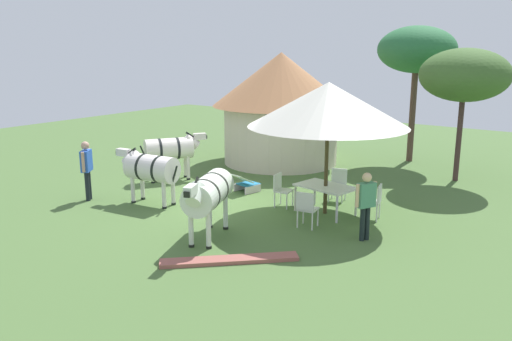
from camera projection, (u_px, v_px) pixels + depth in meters
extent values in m
plane|color=#496935|center=(221.00, 203.00, 14.51)|extent=(36.00, 36.00, 0.00)
cylinder|color=beige|center=(280.00, 134.00, 19.32)|extent=(4.17, 4.17, 2.12)
cone|color=#AA724A|center=(281.00, 79.00, 18.85)|extent=(5.00, 5.00, 1.91)
cylinder|color=#43361D|center=(326.00, 171.00, 13.34)|extent=(0.10, 0.10, 2.28)
cone|color=silver|center=(328.00, 104.00, 12.94)|extent=(4.03, 4.03, 1.10)
cube|color=silver|center=(326.00, 187.00, 13.43)|extent=(1.61, 1.17, 0.04)
cylinder|color=silver|center=(315.00, 192.00, 14.27)|extent=(0.06, 0.06, 0.70)
cylinder|color=silver|center=(356.00, 203.00, 13.33)|extent=(0.06, 0.06, 0.70)
cylinder|color=silver|center=(295.00, 198.00, 13.72)|extent=(0.06, 0.06, 0.70)
cylinder|color=silver|center=(337.00, 209.00, 12.77)|extent=(0.06, 0.06, 0.70)
cube|color=white|center=(284.00, 191.00, 14.04)|extent=(0.47, 0.49, 0.04)
cube|color=white|center=(277.00, 182.00, 14.08)|extent=(0.10, 0.44, 0.45)
cylinder|color=white|center=(293.00, 198.00, 14.18)|extent=(0.04, 0.04, 0.45)
cylinder|color=white|center=(287.00, 201.00, 13.85)|extent=(0.04, 0.04, 0.45)
cylinder|color=white|center=(281.00, 196.00, 14.34)|extent=(0.04, 0.04, 0.45)
cylinder|color=white|center=(275.00, 200.00, 14.02)|extent=(0.04, 0.04, 0.45)
cube|color=silver|center=(308.00, 209.00, 12.48)|extent=(0.49, 0.48, 0.04)
cube|color=silver|center=(305.00, 202.00, 12.26)|extent=(0.44, 0.10, 0.45)
cylinder|color=silver|center=(303.00, 215.00, 12.77)|extent=(0.04, 0.04, 0.45)
cylinder|color=silver|center=(318.00, 217.00, 12.60)|extent=(0.04, 0.04, 0.45)
cylinder|color=silver|center=(297.00, 219.00, 12.46)|extent=(0.04, 0.04, 0.45)
cylinder|color=silver|center=(312.00, 221.00, 12.29)|extent=(0.04, 0.04, 0.45)
cube|color=silver|center=(371.00, 202.00, 13.04)|extent=(0.51, 0.52, 0.04)
cube|color=silver|center=(380.00, 194.00, 12.92)|extent=(0.13, 0.44, 0.45)
cylinder|color=silver|center=(362.00, 212.00, 13.00)|extent=(0.04, 0.04, 0.45)
cylinder|color=silver|center=(365.00, 207.00, 13.34)|extent=(0.04, 0.04, 0.45)
cylinder|color=silver|center=(377.00, 213.00, 12.86)|extent=(0.04, 0.04, 0.45)
cylinder|color=silver|center=(380.00, 209.00, 13.20)|extent=(0.04, 0.04, 0.45)
cube|color=silver|center=(337.00, 186.00, 14.56)|extent=(0.52, 0.50, 0.04)
cube|color=silver|center=(339.00, 176.00, 14.68)|extent=(0.44, 0.13, 0.45)
cylinder|color=silver|center=(342.00, 196.00, 14.38)|extent=(0.04, 0.04, 0.45)
cylinder|color=silver|center=(329.00, 194.00, 14.52)|extent=(0.04, 0.04, 0.45)
cylinder|color=silver|center=(345.00, 192.00, 14.70)|extent=(0.04, 0.04, 0.45)
cylinder|color=silver|center=(332.00, 191.00, 14.84)|extent=(0.04, 0.04, 0.45)
cylinder|color=black|center=(367.00, 223.00, 11.67)|extent=(0.11, 0.11, 0.78)
cylinder|color=black|center=(362.00, 224.00, 11.61)|extent=(0.11, 0.11, 0.78)
cube|color=#468765|center=(366.00, 195.00, 11.48)|extent=(0.36, 0.46, 0.55)
cylinder|color=#E5BB8B|center=(375.00, 193.00, 11.59)|extent=(0.08, 0.08, 0.52)
cylinder|color=#E5BB8B|center=(357.00, 196.00, 11.37)|extent=(0.08, 0.08, 0.52)
sphere|color=#E5BB8B|center=(367.00, 177.00, 11.39)|extent=(0.21, 0.21, 0.21)
cylinder|color=black|center=(89.00, 185.00, 14.75)|extent=(0.12, 0.12, 0.84)
cylinder|color=black|center=(87.00, 186.00, 14.60)|extent=(0.12, 0.12, 0.84)
cube|color=blue|center=(86.00, 161.00, 14.51)|extent=(0.43, 0.49, 0.59)
cylinder|color=tan|center=(89.00, 158.00, 14.76)|extent=(0.09, 0.09, 0.56)
cylinder|color=tan|center=(83.00, 162.00, 14.26)|extent=(0.09, 0.09, 0.56)
sphere|color=tan|center=(85.00, 146.00, 14.41)|extent=(0.23, 0.23, 0.23)
cube|color=teal|center=(248.00, 184.00, 15.64)|extent=(0.62, 0.65, 0.03)
cube|color=silver|center=(241.00, 178.00, 15.40)|extent=(0.62, 0.64, 0.30)
cube|color=silver|center=(241.00, 186.00, 15.81)|extent=(0.17, 0.60, 0.22)
cube|color=silver|center=(253.00, 189.00, 15.44)|extent=(0.17, 0.60, 0.22)
cylinder|color=silver|center=(208.00, 192.00, 11.63)|extent=(1.29, 1.81, 0.72)
cylinder|color=black|center=(213.00, 188.00, 11.94)|extent=(0.71, 0.35, 0.73)
cylinder|color=black|center=(204.00, 196.00, 11.34)|extent=(0.71, 0.35, 0.73)
cylinder|color=silver|center=(195.00, 194.00, 10.80)|extent=(0.51, 0.64, 0.52)
cube|color=silver|center=(191.00, 190.00, 10.50)|extent=(0.32, 0.44, 0.20)
cube|color=black|center=(187.00, 194.00, 10.33)|extent=(0.16, 0.16, 0.12)
cube|color=black|center=(195.00, 185.00, 10.75)|extent=(0.18, 0.35, 0.28)
cylinder|color=silver|center=(208.00, 231.00, 11.14)|extent=(0.11, 0.11, 0.81)
cylinder|color=black|center=(209.00, 247.00, 11.23)|extent=(0.13, 0.13, 0.06)
cylinder|color=silver|center=(191.00, 229.00, 11.23)|extent=(0.11, 0.11, 0.81)
cylinder|color=black|center=(192.00, 246.00, 11.32)|extent=(0.13, 0.13, 0.06)
cylinder|color=silver|center=(225.00, 213.00, 12.34)|extent=(0.11, 0.11, 0.81)
cylinder|color=black|center=(226.00, 228.00, 12.42)|extent=(0.13, 0.13, 0.06)
cylinder|color=silver|center=(210.00, 212.00, 12.43)|extent=(0.11, 0.11, 0.81)
cylinder|color=black|center=(210.00, 226.00, 12.51)|extent=(0.13, 0.13, 0.06)
cylinder|color=black|center=(220.00, 186.00, 12.49)|extent=(0.14, 0.24, 0.53)
cylinder|color=silver|center=(169.00, 149.00, 16.74)|extent=(1.39, 1.64, 0.68)
cylinder|color=black|center=(159.00, 149.00, 16.64)|extent=(0.63, 0.45, 0.70)
cylinder|color=black|center=(177.00, 148.00, 16.84)|extent=(0.63, 0.45, 0.70)
cylinder|color=silver|center=(191.00, 142.00, 16.97)|extent=(0.55, 0.62, 0.51)
cube|color=silver|center=(200.00, 136.00, 17.03)|extent=(0.37, 0.43, 0.20)
cube|color=black|center=(205.00, 137.00, 17.10)|extent=(0.17, 0.17, 0.12)
cube|color=black|center=(191.00, 136.00, 16.92)|extent=(0.23, 0.33, 0.28)
cylinder|color=silver|center=(185.00, 166.00, 17.27)|extent=(0.11, 0.11, 0.78)
cylinder|color=black|center=(186.00, 176.00, 17.35)|extent=(0.13, 0.13, 0.06)
cylinder|color=silver|center=(188.00, 168.00, 16.93)|extent=(0.11, 0.11, 0.78)
cylinder|color=black|center=(189.00, 179.00, 17.01)|extent=(0.13, 0.13, 0.06)
cylinder|color=silver|center=(151.00, 169.00, 16.86)|extent=(0.11, 0.11, 0.78)
cylinder|color=black|center=(151.00, 179.00, 16.94)|extent=(0.13, 0.13, 0.06)
cylinder|color=silver|center=(153.00, 171.00, 16.52)|extent=(0.11, 0.11, 0.78)
cylinder|color=black|center=(153.00, 182.00, 16.60)|extent=(0.13, 0.13, 0.06)
cylinder|color=black|center=(144.00, 154.00, 16.48)|extent=(0.17, 0.22, 0.53)
cylinder|color=silver|center=(152.00, 168.00, 14.18)|extent=(1.50, 0.88, 0.72)
cylinder|color=black|center=(160.00, 169.00, 14.05)|extent=(0.17, 0.74, 0.73)
cylinder|color=black|center=(145.00, 167.00, 14.30)|extent=(0.17, 0.74, 0.73)
cylinder|color=silver|center=(132.00, 159.00, 14.47)|extent=(0.59, 0.39, 0.52)
cube|color=silver|center=(124.00, 152.00, 14.57)|extent=(0.42, 0.23, 0.20)
cube|color=black|center=(119.00, 153.00, 14.66)|extent=(0.13, 0.13, 0.12)
cube|color=black|center=(131.00, 152.00, 14.42)|extent=(0.37, 0.08, 0.28)
cylinder|color=silver|center=(133.00, 190.00, 14.41)|extent=(0.11, 0.11, 0.74)
cylinder|color=black|center=(134.00, 202.00, 14.49)|extent=(0.13, 0.13, 0.06)
cylinder|color=silver|center=(143.00, 187.00, 14.75)|extent=(0.11, 0.11, 0.74)
cylinder|color=black|center=(143.00, 198.00, 14.83)|extent=(0.13, 0.13, 0.06)
cylinder|color=silver|center=(164.00, 195.00, 13.91)|extent=(0.11, 0.11, 0.74)
cylinder|color=black|center=(165.00, 207.00, 13.98)|extent=(0.13, 0.13, 0.06)
cylinder|color=silver|center=(173.00, 192.00, 14.24)|extent=(0.11, 0.11, 0.74)
cylinder|color=black|center=(174.00, 204.00, 14.32)|extent=(0.13, 0.13, 0.06)
cylinder|color=black|center=(174.00, 175.00, 13.84)|extent=(0.24, 0.08, 0.53)
cylinder|color=#422D2B|center=(459.00, 141.00, 16.60)|extent=(0.17, 0.17, 2.61)
ellipsoid|color=#3B5E29|center=(465.00, 75.00, 16.12)|extent=(2.75, 2.75, 1.65)
cylinder|color=#4E382F|center=(412.00, 117.00, 19.40)|extent=(0.23, 0.23, 3.35)
ellipsoid|color=#276538|center=(417.00, 49.00, 18.83)|extent=(2.81, 2.81, 1.69)
cube|color=#9E564C|center=(230.00, 260.00, 10.53)|extent=(2.27, 2.20, 0.08)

